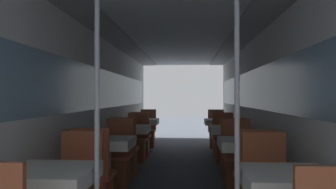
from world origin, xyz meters
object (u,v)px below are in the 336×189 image
at_px(chair_left_far_2, 137,146).
at_px(dining_table_right_2, 228,132).
at_px(chair_left_far_3, 148,136).
at_px(dining_table_right_1, 245,148).
at_px(dining_table_right_0, 288,186).
at_px(dining_table_right_3, 219,124).
at_px(chair_right_near_3, 221,143).
at_px(chair_left_near_2, 125,157).
at_px(chair_left_near_3, 141,142).
at_px(chair_right_far_1, 238,166).
at_px(dining_table_left_1, 108,146).
at_px(chair_right_near_2, 232,158).
at_px(chair_right_far_2, 224,147).
at_px(dining_table_left_0, 49,182).
at_px(chair_left_near_1, 94,187).
at_px(chair_right_far_3, 216,136).
at_px(support_pole_right_0, 237,119).
at_px(chair_left_far_1, 118,164).
at_px(support_pole_left_0, 97,119).
at_px(dining_table_left_2, 131,132).
at_px(dining_table_left_3, 144,124).

height_order(chair_left_far_2, dining_table_right_2, chair_left_far_2).
xyz_separation_m(chair_left_far_3, dining_table_right_1, (1.73, -4.12, 0.36)).
bearing_deg(dining_table_right_0, dining_table_right_3, 90.00).
bearing_deg(dining_table_right_0, chair_right_near_3, 90.00).
height_order(chair_left_near_2, chair_left_far_3, same).
height_order(chair_left_near_3, chair_right_far_1, same).
bearing_deg(chair_right_near_3, chair_left_far_3, 145.44).
height_order(dining_table_left_1, chair_left_far_3, chair_left_far_3).
distance_m(chair_right_near_2, chair_right_far_2, 1.19).
distance_m(chair_right_far_1, chair_right_far_2, 1.76).
height_order(dining_table_right_1, dining_table_right_2, same).
distance_m(dining_table_left_0, chair_left_near_1, 1.22).
xyz_separation_m(chair_left_near_2, chair_right_far_2, (1.73, 1.19, 0.00)).
height_order(dining_table_right_3, chair_right_far_3, chair_right_far_3).
distance_m(dining_table_right_0, chair_right_far_2, 4.13).
bearing_deg(chair_right_near_2, support_pole_right_0, -97.00).
relative_size(support_pole_right_0, dining_table_right_3, 2.97).
relative_size(chair_left_far_1, chair_left_far_3, 1.00).
xyz_separation_m(chair_left_far_1, dining_table_right_0, (1.73, -2.36, 0.36)).
height_order(support_pole_left_0, chair_left_near_3, support_pole_left_0).
relative_size(dining_table_left_0, chair_left_far_2, 0.79).
xyz_separation_m(support_pole_left_0, dining_table_right_0, (1.37, -0.00, -0.47)).
distance_m(dining_table_right_1, chair_right_near_2, 1.22).
xyz_separation_m(support_pole_right_0, dining_table_right_2, (0.36, 3.52, -0.47)).
xyz_separation_m(chair_left_far_1, chair_left_near_2, (0.00, 0.57, 0.00)).
xyz_separation_m(dining_table_left_2, dining_table_right_1, (1.73, -1.76, 0.00)).
bearing_deg(dining_table_left_2, dining_table_left_0, -90.00).
bearing_deg(dining_table_left_2, chair_left_near_2, -90.00).
relative_size(dining_table_left_1, chair_left_near_3, 0.79).
bearing_deg(chair_right_far_1, chair_left_far_1, 0.00).
bearing_deg(dining_table_left_3, chair_left_far_1, -90.00).
height_order(dining_table_left_0, dining_table_left_2, same).
bearing_deg(dining_table_right_2, chair_left_far_2, 161.00).
distance_m(chair_left_far_2, chair_right_far_1, 2.47).
bearing_deg(chair_right_far_1, dining_table_left_0, 53.68).
distance_m(chair_left_near_1, chair_left_near_3, 3.52).
relative_size(dining_table_right_2, chair_right_far_2, 0.79).
height_order(dining_table_right_0, chair_right_near_3, chair_right_near_3).
distance_m(support_pole_right_0, chair_right_far_2, 4.22).
bearing_deg(dining_table_right_1, chair_right_far_2, 90.00).
distance_m(dining_table_left_1, chair_right_near_2, 2.12).
relative_size(chair_left_near_1, dining_table_left_2, 1.26).
bearing_deg(chair_right_far_3, chair_left_far_3, 0.00).
height_order(dining_table_left_0, dining_table_left_1, same).
bearing_deg(dining_table_right_0, chair_right_far_3, 90.00).
bearing_deg(dining_table_right_0, chair_right_near_2, 90.00).
height_order(dining_table_right_0, chair_right_far_1, chair_right_far_1).
height_order(chair_left_near_1, dining_table_left_3, chair_left_near_1).
bearing_deg(dining_table_right_3, chair_right_far_1, -90.00).
bearing_deg(chair_left_near_2, chair_left_far_2, 90.00).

